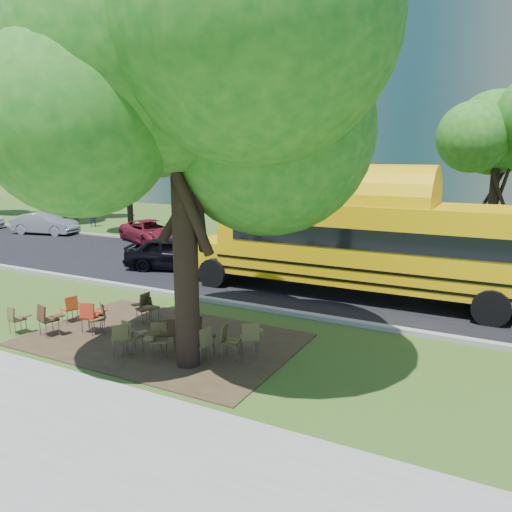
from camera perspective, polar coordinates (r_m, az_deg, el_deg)
The scene contains 33 objects.
ground at distance 14.54m, azimuth -12.61°, elevation -8.05°, with size 160.00×160.00×0.00m, color #39541A.
dirt_patch at distance 13.57m, azimuth -10.71°, elevation -9.36°, with size 7.00×4.50×0.03m, color #382819.
asphalt_road at distance 20.12m, azimuth 0.33°, elevation -2.16°, with size 80.00×8.00×0.04m, color black.
kerb_near at distance 16.78m, azimuth -5.99°, elevation -4.88°, with size 80.00×0.25×0.14m, color gray.
kerb_far at distance 23.74m, azimuth 4.89°, elevation 0.06°, with size 80.00×0.25×0.14m, color gray.
building_main at distance 49.74m, azimuth 7.97°, elevation 18.71°, with size 38.00×16.00×22.00m, color #5D5E59.
building_left at distance 69.06m, azimuth -15.84°, elevation 15.57°, with size 26.00×14.00×20.00m, color #5D5E59.
bg_tree_0 at distance 31.40m, azimuth -14.48°, elevation 10.85°, with size 5.20×5.20×7.18m.
bg_tree_1 at distance 38.51m, azimuth -21.57°, elevation 11.73°, with size 6.00×6.00×8.40m.
bg_tree_2 at distance 29.84m, azimuth -0.23°, elevation 10.50°, with size 4.80×4.80×6.62m.
bg_tree_3 at distance 24.37m, azimuth 25.92°, elevation 11.00°, with size 5.60×5.60×7.84m.
main_tree at distance 11.05m, azimuth -8.61°, elevation 18.63°, with size 7.20×7.20×9.82m.
school_bus at distance 17.01m, azimuth 14.91°, elevation 1.22°, with size 13.23×3.17×3.22m.
chair_0 at distance 15.09m, azimuth -25.76°, elevation -6.30°, with size 0.57×0.46×0.78m.
chair_1 at distance 14.48m, azimuth -22.78°, elevation -6.46°, with size 0.68×0.53×0.90m.
chair_2 at distance 14.34m, azimuth -18.39°, elevation -6.33°, with size 0.61×0.67×0.90m.
chair_3 at distance 14.28m, azimuth -17.60°, elevation -6.43°, with size 0.74×0.58×0.87m.
chair_4 at distance 12.70m, azimuth -14.06°, elevation -8.56°, with size 0.64×0.50×0.84m.
chair_5 at distance 12.40m, azimuth -11.14°, elevation -8.99°, with size 0.55×0.70×0.82m.
chair_6 at distance 11.88m, azimuth -6.12°, elevation -9.59°, with size 0.52×0.65×0.88m.
chair_7 at distance 12.00m, azimuth -3.15°, elevation -9.38°, with size 0.61×0.58×0.86m.
chair_8 at distance 15.45m, azimuth -20.42°, elevation -5.38°, with size 0.48×0.62×0.81m.
chair_9 at distance 14.89m, azimuth -12.59°, elevation -5.60°, with size 0.63×0.50×0.79m.
chair_10 at distance 14.78m, azimuth -12.27°, elevation -5.49°, with size 0.51×0.57×0.88m.
chair_11 at distance 12.65m, azimuth -9.97°, elevation -8.40°, with size 0.59×0.74×0.87m.
chair_12 at distance 12.22m, azimuth -6.37°, elevation -8.75°, with size 0.56×0.61×0.95m.
chair_13 at distance 12.08m, azimuth -0.57°, elevation -9.07°, with size 0.61×0.76×0.91m.
chair_14 at distance 12.64m, azimuth -15.17°, elevation -8.78°, with size 0.56×0.71×0.82m.
black_car at distance 21.18m, azimuth -9.26°, elevation 0.29°, with size 1.67×4.15×1.42m, color black.
bg_car_silver at distance 32.71m, azimuth -22.98°, elevation 3.44°, with size 1.40×4.02×1.32m, color #98999D.
bg_car_red at distance 27.85m, azimuth -11.95°, elevation 2.74°, with size 2.07×4.48×1.25m, color maroon.
pedestrian_a at distance 35.05m, azimuth -18.13°, elevation 4.59°, with size 0.62×0.41×1.71m, color navy.
pedestrian_b at distance 37.04m, azimuth -20.14°, elevation 4.73°, with size 0.78×0.61×1.60m, color olive.
Camera 1 is at (8.99, -10.35, 4.85)m, focal length 35.00 mm.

